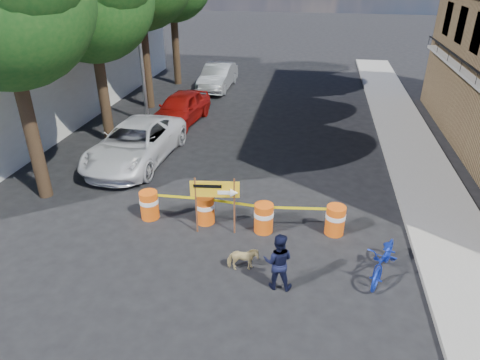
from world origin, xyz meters
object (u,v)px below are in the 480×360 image
at_px(barrel_far_right, 335,220).
at_px(sedan_silver, 218,77).
at_px(barrel_mid_right, 264,217).
at_px(pedestrian, 278,261).
at_px(dog, 243,259).
at_px(barrel_far_left, 149,204).
at_px(barrel_mid_left, 205,209).
at_px(suv_white, 135,143).
at_px(detour_sign, 221,194).
at_px(bicycle, 387,243).
at_px(sedan_red, 181,108).

height_order(barrel_far_right, sedan_silver, sedan_silver).
distance_m(barrel_mid_right, barrel_far_right, 2.08).
bearing_deg(barrel_mid_right, pedestrian, -74.76).
xyz_separation_m(dog, sedan_silver, (-4.47, 16.98, 0.41)).
xyz_separation_m(barrel_far_left, dog, (3.28, -2.00, -0.13)).
height_order(barrel_mid_left, sedan_silver, sedan_silver).
distance_m(dog, suv_white, 7.95).
distance_m(barrel_far_right, pedestrian, 2.97).
bearing_deg(suv_white, detour_sign, -41.56).
distance_m(barrel_far_left, barrel_far_right, 5.64).
bearing_deg(barrel_far_left, barrel_mid_right, -1.95).
xyz_separation_m(detour_sign, bicycle, (4.43, -1.16, -0.32)).
relative_size(barrel_mid_left, dog, 1.11).
relative_size(barrel_mid_left, sedan_red, 0.20).
bearing_deg(sedan_red, barrel_far_left, -72.20).
bearing_deg(dog, sedan_red, 12.79).
distance_m(barrel_mid_right, sedan_red, 10.11).
height_order(barrel_far_left, sedan_silver, sedan_silver).
bearing_deg(barrel_far_left, barrel_far_right, 1.29).
bearing_deg(suv_white, bicycle, -28.91).
distance_m(barrel_far_left, barrel_mid_right, 3.58).
distance_m(barrel_far_right, sedan_silver, 16.34).
xyz_separation_m(barrel_far_right, bicycle, (1.17, -1.72, 0.52)).
height_order(dog, suv_white, suv_white).
height_order(barrel_far_right, sedan_red, sedan_red).
height_order(barrel_far_right, bicycle, bicycle).
bearing_deg(sedan_silver, pedestrian, -71.12).
bearing_deg(bicycle, sedan_red, 150.23).
relative_size(pedestrian, sedan_red, 0.34).
distance_m(barrel_mid_left, sedan_silver, 15.22).
bearing_deg(barrel_far_left, dog, -31.44).
bearing_deg(detour_sign, sedan_red, 106.78).
relative_size(suv_white, sedan_red, 1.25).
relative_size(barrel_far_right, detour_sign, 0.50).
bearing_deg(suv_white, sedan_silver, 88.64).
height_order(barrel_mid_right, sedan_red, sedan_red).
bearing_deg(suv_white, barrel_mid_right, -32.77).
bearing_deg(sedan_silver, suv_white, -92.66).
relative_size(detour_sign, sedan_silver, 0.39).
bearing_deg(barrel_far_right, barrel_mid_left, -178.79).
bearing_deg(bicycle, suv_white, 168.65).
bearing_deg(sedan_silver, dog, -73.60).
distance_m(barrel_mid_right, sedan_silver, 15.83).
xyz_separation_m(barrel_far_left, suv_white, (-2.03, 3.91, 0.30)).
relative_size(barrel_far_left, barrel_mid_right, 1.00).
xyz_separation_m(barrel_far_left, barrel_far_right, (5.64, 0.13, 0.00)).
height_order(barrel_mid_right, dog, barrel_mid_right).
height_order(barrel_mid_right, pedestrian, pedestrian).
bearing_deg(pedestrian, sedan_silver, -72.92).
distance_m(pedestrian, sedan_red, 12.46).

